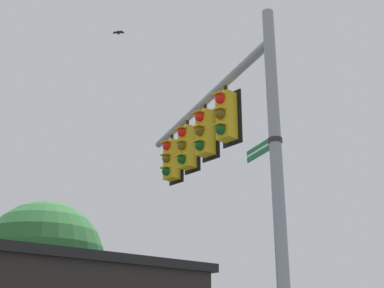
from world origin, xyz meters
The scene contains 9 objects.
signal_pole centered at (0.00, 0.00, 3.90)m, with size 0.22×0.22×7.79m, color gray.
mast_arm centered at (2.85, -0.98, 7.13)m, with size 0.19×0.19×6.02m, color gray.
traffic_light_nearest_pole centered at (1.70, -0.57, 6.33)m, with size 0.54×0.49×1.31m.
traffic_light_mid_inner centered at (2.70, -0.91, 6.33)m, with size 0.54×0.49×1.31m.
traffic_light_mid_outer centered at (3.69, -1.25, 6.33)m, with size 0.54×0.49×1.31m.
traffic_light_arm_end centered at (4.68, -1.60, 6.33)m, with size 0.54×0.49×1.31m.
street_name_sign centered at (0.28, -0.10, 5.16)m, with size 1.06×0.46×0.22m.
bird_flying centered at (5.37, -0.19, 9.91)m, with size 0.22×0.28×0.09m.
tree_by_storefront centered at (13.79, -2.85, 4.65)m, with size 4.79×4.79×7.06m.
Camera 1 is at (-5.34, 6.87, 1.91)m, focal length 49.44 mm.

